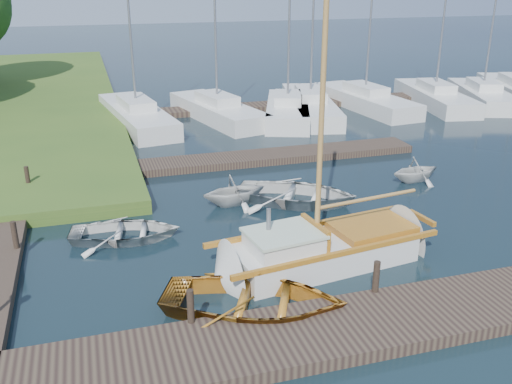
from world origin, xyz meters
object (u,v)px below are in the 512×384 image
object	(u,v)px
marina_boat_1	(217,109)
marina_boat_2	(288,109)
marina_boat_3	(310,104)
mooring_post_5	(27,177)
tender_c	(297,191)
sailboat	(327,251)
marina_boat_6	(483,94)
tender_a	(125,229)
marina_boat_5	(435,95)
dinghy	(254,296)
mooring_post_1	(191,306)
mooring_post_2	(376,277)
tender_b	(234,188)
mooring_post_4	(15,235)
marina_boat_4	(365,99)
tender_d	(416,168)

from	to	relation	value
marina_boat_1	marina_boat_2	xyz separation A→B (m)	(3.71, -1.02, 0.01)
marina_boat_2	marina_boat_3	xyz separation A→B (m)	(1.66, 0.82, 0.00)
mooring_post_5	tender_c	bearing A→B (deg)	-20.85
sailboat	marina_boat_6	size ratio (longest dim) A/B	1.07
tender_a	marina_boat_6	distance (m)	26.25
marina_boat_2	tender_c	bearing A→B (deg)	-178.48
marina_boat_5	marina_boat_3	bearing A→B (deg)	100.30
mooring_post_5	dinghy	size ratio (longest dim) A/B	0.18
mooring_post_1	marina_boat_6	xyz separation A→B (m)	(21.64, 18.62, -0.14)
mooring_post_2	tender_b	bearing A→B (deg)	103.07
marina_boat_3	mooring_post_5	bearing A→B (deg)	135.19
tender_b	marina_boat_6	bearing A→B (deg)	-65.54
mooring_post_5	sailboat	xyz separation A→B (m)	(8.22, -7.77, -0.36)
sailboat	tender_b	distance (m)	5.06
dinghy	tender_c	distance (m)	7.06
sailboat	marina_boat_6	bearing A→B (deg)	35.22
mooring_post_2	mooring_post_5	size ratio (longest dim) A/B	1.00
mooring_post_2	dinghy	world-z (taller)	mooring_post_2
mooring_post_2	tender_a	bearing A→B (deg)	135.89
mooring_post_4	tender_c	size ratio (longest dim) A/B	0.19
marina_boat_3	marina_boat_5	distance (m)	8.13
dinghy	marina_boat_2	size ratio (longest dim) A/B	0.41
tender_a	tender_c	bearing A→B (deg)	-68.13
marina_boat_5	dinghy	bearing A→B (deg)	148.08
marina_boat_3	marina_boat_4	distance (m)	3.67
mooring_post_4	sailboat	size ratio (longest dim) A/B	0.08
tender_c	marina_boat_4	bearing A→B (deg)	-5.04
tender_a	marina_boat_6	size ratio (longest dim) A/B	0.36
marina_boat_4	mooring_post_5	bearing A→B (deg)	111.32
mooring_post_1	mooring_post_2	xyz separation A→B (m)	(4.50, 0.00, 0.00)
marina_boat_2	mooring_post_4	bearing A→B (deg)	155.82
sailboat	marina_boat_2	size ratio (longest dim) A/B	0.93
marina_boat_1	marina_boat_2	bearing A→B (deg)	-119.02
marina_boat_1	marina_boat_4	size ratio (longest dim) A/B	0.89
mooring_post_5	marina_boat_2	distance (m)	15.26
mooring_post_1	marina_boat_1	world-z (taller)	marina_boat_1
sailboat	marina_boat_2	world-z (taller)	marina_boat_2
tender_a	marina_boat_3	xyz separation A→B (m)	(11.47, 13.77, 0.24)
mooring_post_2	marina_boat_3	bearing A→B (deg)	72.65
dinghy	tender_c	world-z (taller)	dinghy
mooring_post_2	marina_boat_6	xyz separation A→B (m)	(17.14, 18.62, -0.14)
mooring_post_2	marina_boat_6	distance (m)	25.30
tender_d	marina_boat_4	size ratio (longest dim) A/B	0.18
tender_c	marina_boat_3	world-z (taller)	marina_boat_3
tender_d	marina_boat_3	bearing A→B (deg)	-9.12
sailboat	marina_boat_6	distance (m)	23.91
marina_boat_2	marina_boat_5	xyz separation A→B (m)	(9.78, 0.80, 0.01)
tender_b	tender_d	xyz separation A→B (m)	(7.27, 0.27, -0.05)
mooring_post_5	tender_d	bearing A→B (deg)	-10.55
mooring_post_1	dinghy	size ratio (longest dim) A/B	0.18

